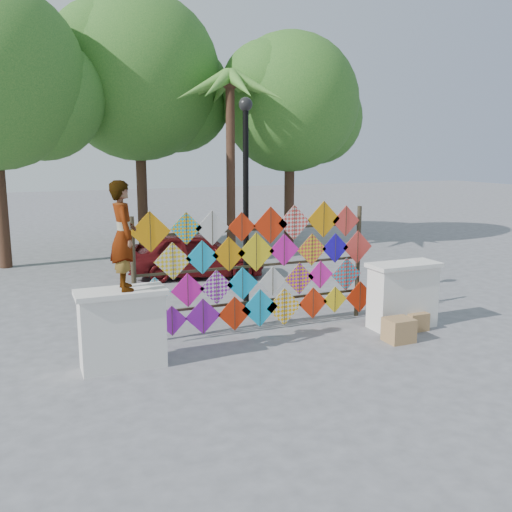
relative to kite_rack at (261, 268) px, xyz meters
name	(u,v)px	position (x,y,z in m)	size (l,w,h in m)	color
ground	(272,341)	(-0.10, -0.73, -1.22)	(80.00, 80.00, 0.00)	gray
parapet_left	(122,328)	(-2.80, -0.93, -0.57)	(1.40, 0.65, 1.28)	white
parapet_right	(403,295)	(2.60, -0.93, -0.57)	(1.40, 0.65, 1.28)	white
kite_rack	(261,268)	(0.00, 0.00, 0.00)	(4.95, 0.24, 2.44)	#312A1B
tree_mid	(141,78)	(0.01, 10.30, 4.55)	(6.30, 5.60, 8.61)	#472C1E
tree_east	(292,104)	(5.00, 8.80, 3.76)	(5.40, 4.80, 7.42)	#472C1E
palm_tree	(230,98)	(2.10, 7.27, 3.73)	(3.62, 3.62, 5.83)	#472C1E
vendor_woman	(123,236)	(-2.72, -0.93, 0.91)	(0.62, 0.41, 1.70)	#99999E
sedan	(197,255)	(0.23, 4.86, -0.61)	(1.46, 3.63, 1.24)	#540E10
lamppost	(246,186)	(0.20, 1.27, 1.47)	(0.28, 0.28, 4.46)	black
cardboard_box_near	(399,330)	(2.02, -1.62, -1.01)	(0.49, 0.43, 0.43)	#A67950
cardboard_box_far	(415,321)	(2.73, -1.17, -1.05)	(0.41, 0.38, 0.35)	#A67950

